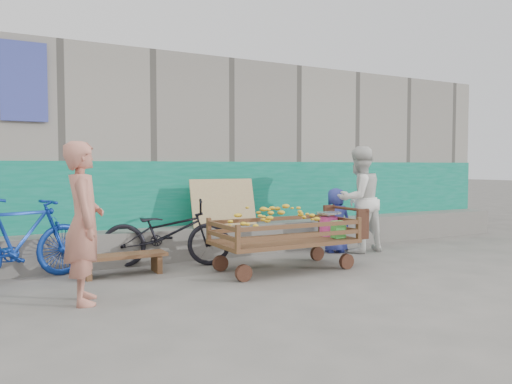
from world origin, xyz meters
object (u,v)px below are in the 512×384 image
vendor_man (84,223)px  bicycle_blue (20,240)px  bench (123,260)px  woman (359,199)px  child (336,220)px  bicycle_dark (167,233)px  banana_cart (282,226)px

vendor_man → bicycle_blue: 1.38m
bench → woman: size_ratio=0.64×
woman → child: 0.49m
child → bicycle_dark: size_ratio=0.59×
banana_cart → bicycle_dark: bicycle_dark is taller
banana_cart → bench: banana_cart is taller
child → bicycle_dark: 2.64m
bench → woman: woman is taller
banana_cart → child: 1.61m
woman → bicycle_dark: 3.01m
child → bicycle_dark: bearing=10.0°
bench → vendor_man: size_ratio=0.67×
bench → bicycle_dark: 0.76m
vendor_man → bicycle_dark: bearing=-35.7°
banana_cart → bicycle_dark: 1.55m
bench → vendor_man: vendor_man is taller
banana_cart → bench: (-1.86, 0.66, -0.37)m
bench → bicycle_dark: bearing=24.3°
woman → child: bearing=-25.8°
banana_cart → child: child is taller
bench → bicycle_blue: bicycle_blue is taller
woman → bicycle_blue: woman is taller
banana_cart → bench: bearing=160.4°
banana_cart → vendor_man: (-2.47, -0.38, 0.22)m
bench → vendor_man: bearing=-120.4°
bicycle_blue → bicycle_dark: bearing=-104.7°
banana_cart → bicycle_dark: size_ratio=1.16×
banana_cart → child: size_ratio=1.96×
child → bicycle_blue: 4.40m
woman → bicycle_blue: bearing=-6.2°
bicycle_dark → bench: bearing=134.9°
bench → woman: 3.67m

